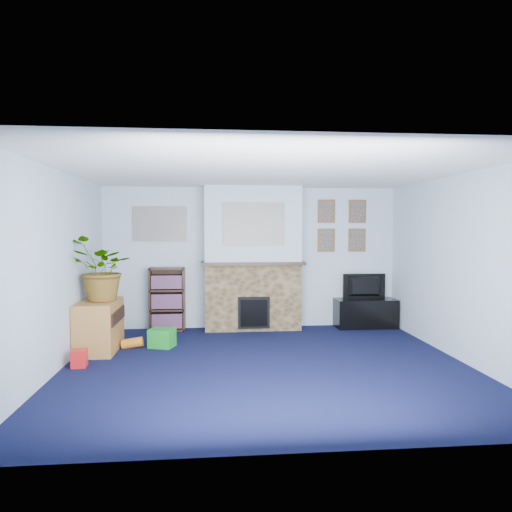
{
  "coord_description": "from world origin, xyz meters",
  "views": [
    {
      "loc": [
        -0.64,
        -5.55,
        1.69
      ],
      "look_at": [
        -0.04,
        0.99,
        1.3
      ],
      "focal_mm": 32.0,
      "sensor_mm": 36.0,
      "label": 1
    }
  ],
  "objects": [
    {
      "name": "floor",
      "position": [
        0.0,
        0.0,
        0.0
      ],
      "size": [
        5.0,
        4.5,
        0.01
      ],
      "primitive_type": "cube",
      "color": "black",
      "rests_on": "ground"
    },
    {
      "name": "wall_left",
      "position": [
        -2.5,
        0.0,
        1.2
      ],
      "size": [
        0.04,
        4.5,
        2.4
      ],
      "primitive_type": "cube",
      "color": "#ABBACF",
      "rests_on": "ground"
    },
    {
      "name": "toy_tube",
      "position": [
        -1.81,
        0.99,
        0.07
      ],
      "size": [
        0.31,
        0.14,
        0.18
      ],
      "primitive_type": "cylinder",
      "rotation": [
        0.0,
        1.43,
        0.0
      ],
      "color": "orange",
      "rests_on": "ground"
    },
    {
      "name": "green_crate",
      "position": [
        -1.4,
        1.0,
        0.14
      ],
      "size": [
        0.4,
        0.36,
        0.27
      ],
      "primitive_type": "cube",
      "rotation": [
        0.0,
        0.0,
        -0.33
      ],
      "color": "#198C26",
      "rests_on": "ground"
    },
    {
      "name": "mantel_can",
      "position": [
        0.65,
        2.0,
        1.21
      ],
      "size": [
        0.07,
        0.07,
        0.13
      ],
      "primitive_type": "cylinder",
      "color": "red",
      "rests_on": "chimney_breast"
    },
    {
      "name": "portrait_tl",
      "position": [
        1.3,
        2.23,
        2.0
      ],
      "size": [
        0.3,
        0.03,
        0.4
      ],
      "primitive_type": "cube",
      "color": "brown",
      "rests_on": "wall_back"
    },
    {
      "name": "portrait_tr",
      "position": [
        1.85,
        2.23,
        2.0
      ],
      "size": [
        0.3,
        0.03,
        0.4
      ],
      "primitive_type": "cube",
      "color": "brown",
      "rests_on": "wall_back"
    },
    {
      "name": "sideboard",
      "position": [
        -2.24,
        0.88,
        0.35
      ],
      "size": [
        0.5,
        0.9,
        0.7
      ],
      "primitive_type": "cube",
      "color": "#A26C33",
      "rests_on": "ground"
    },
    {
      "name": "wall_front",
      "position": [
        0.0,
        -2.25,
        1.2
      ],
      "size": [
        5.0,
        0.04,
        2.4
      ],
      "primitive_type": "cube",
      "color": "#ABBACF",
      "rests_on": "ground"
    },
    {
      "name": "portrait_bl",
      "position": [
        1.3,
        2.23,
        1.5
      ],
      "size": [
        0.3,
        0.03,
        0.4
      ],
      "primitive_type": "cube",
      "color": "brown",
      "rests_on": "wall_back"
    },
    {
      "name": "toy_block",
      "position": [
        -2.3,
        0.13,
        0.11
      ],
      "size": [
        0.19,
        0.19,
        0.22
      ],
      "primitive_type": "cube",
      "rotation": [
        0.0,
        0.0,
        0.1
      ],
      "color": "red",
      "rests_on": "ground"
    },
    {
      "name": "collage_left",
      "position": [
        -1.55,
        2.23,
        1.78
      ],
      "size": [
        0.9,
        0.03,
        0.58
      ],
      "primitive_type": "cube",
      "color": "gray",
      "rests_on": "wall_back"
    },
    {
      "name": "chimney_breast",
      "position": [
        0.0,
        2.05,
        1.18
      ],
      "size": [
        1.72,
        0.5,
        2.4
      ],
      "color": "brown",
      "rests_on": "ground"
    },
    {
      "name": "mantel_clock",
      "position": [
        -0.04,
        2.0,
        1.22
      ],
      "size": [
        0.1,
        0.06,
        0.15
      ],
      "primitive_type": "cube",
      "color": "gold",
      "rests_on": "chimney_breast"
    },
    {
      "name": "portrait_br",
      "position": [
        1.85,
        2.23,
        1.5
      ],
      "size": [
        0.3,
        0.03,
        0.4
      ],
      "primitive_type": "cube",
      "color": "brown",
      "rests_on": "wall_back"
    },
    {
      "name": "wall_right",
      "position": [
        2.5,
        0.0,
        1.2
      ],
      "size": [
        0.04,
        4.5,
        2.4
      ],
      "primitive_type": "cube",
      "color": "#ABBACF",
      "rests_on": "ground"
    },
    {
      "name": "potted_plant",
      "position": [
        -2.19,
        0.83,
        1.15
      ],
      "size": [
        0.96,
        1.02,
        0.9
      ],
      "primitive_type": "imported",
      "rotation": [
        0.0,
        0.0,
        4.32
      ],
      "color": "#26661E",
      "rests_on": "sideboard"
    },
    {
      "name": "bookshelf",
      "position": [
        -1.43,
        2.11,
        0.5
      ],
      "size": [
        0.58,
        0.28,
        1.05
      ],
      "color": "black",
      "rests_on": "ground"
    },
    {
      "name": "mantel_candle",
      "position": [
        0.33,
        2.0,
        1.23
      ],
      "size": [
        0.06,
        0.06,
        0.18
      ],
      "primitive_type": "cylinder",
      "color": "#B2BFC6",
      "rests_on": "chimney_breast"
    },
    {
      "name": "collage_main",
      "position": [
        0.0,
        1.84,
        1.78
      ],
      "size": [
        1.0,
        0.03,
        0.68
      ],
      "primitive_type": "cube",
      "color": "gray",
      "rests_on": "chimney_breast"
    },
    {
      "name": "mantel_teddy",
      "position": [
        -0.58,
        2.0,
        1.22
      ],
      "size": [
        0.13,
        0.13,
        0.13
      ],
      "primitive_type": "sphere",
      "color": "gray",
      "rests_on": "chimney_breast"
    },
    {
      "name": "wall_back",
      "position": [
        0.0,
        2.25,
        1.2
      ],
      "size": [
        5.0,
        0.04,
        2.4
      ],
      "primitive_type": "cube",
      "color": "#ABBACF",
      "rests_on": "ground"
    },
    {
      "name": "ceiling",
      "position": [
        0.0,
        0.0,
        2.4
      ],
      "size": [
        5.0,
        4.5,
        0.01
      ],
      "primitive_type": "cube",
      "color": "white",
      "rests_on": "wall_back"
    },
    {
      "name": "tv_stand",
      "position": [
        1.95,
        2.03,
        0.23
      ],
      "size": [
        1.03,
        0.44,
        0.49
      ],
      "primitive_type": "cube",
      "color": "black",
      "rests_on": "ground"
    },
    {
      "name": "television",
      "position": [
        1.95,
        2.05,
        0.7
      ],
      "size": [
        0.74,
        0.11,
        0.43
      ],
      "primitive_type": "imported",
      "rotation": [
        0.0,
        0.0,
        3.13
      ],
      "color": "black",
      "rests_on": "tv_stand"
    },
    {
      "name": "toy_ball",
      "position": [
        -2.35,
        0.92,
        0.09
      ],
      "size": [
        0.18,
        0.18,
        0.18
      ],
      "primitive_type": "sphere",
      "color": "red",
      "rests_on": "ground"
    }
  ]
}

